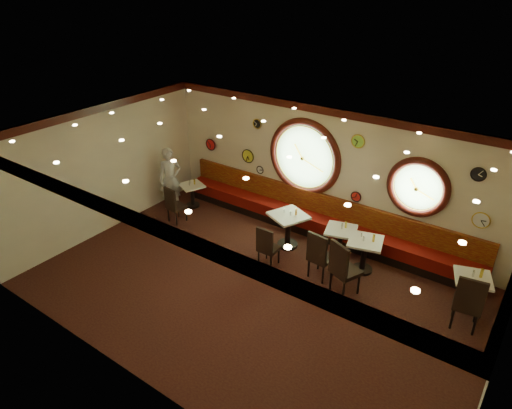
{
  "coord_description": "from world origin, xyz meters",
  "views": [
    {
      "loc": [
        4.46,
        -6.22,
        6.01
      ],
      "look_at": [
        -0.51,
        0.8,
        1.5
      ],
      "focal_mm": 32.0,
      "sensor_mm": 36.0,
      "label": 1
    }
  ],
  "objects_px": {
    "condiment_d_salt": "(362,235)",
    "table_b": "(288,226)",
    "chair_d": "(342,265)",
    "condiment_d_pepper": "(364,239)",
    "table_a": "(192,193)",
    "chair_e": "(469,300)",
    "condiment_a_bottle": "(194,182)",
    "condiment_e_pepper": "(473,274)",
    "condiment_c_bottle": "(346,225)",
    "condiment_b_bottle": "(296,212)",
    "condiment_a_pepper": "(189,184)",
    "waiter": "(171,179)",
    "chair_a": "(173,203)",
    "condiment_b_pepper": "(290,213)",
    "table_c": "(340,239)",
    "chair_b": "(267,244)",
    "condiment_a_salt": "(190,182)",
    "condiment_e_bottle": "(482,273)",
    "chair_c": "(319,253)",
    "condiment_e_salt": "(474,272)",
    "table_d": "(364,252)",
    "condiment_d_bottle": "(374,238)",
    "condiment_b_salt": "(284,211)",
    "condiment_c_salt": "(342,225)"
  },
  "relations": [
    {
      "from": "table_b",
      "to": "chair_b",
      "type": "relative_size",
      "value": 1.67
    },
    {
      "from": "condiment_a_bottle",
      "to": "condiment_e_salt",
      "type": "relative_size",
      "value": 1.57
    },
    {
      "from": "condiment_c_bottle",
      "to": "waiter",
      "type": "bearing_deg",
      "value": -173.67
    },
    {
      "from": "condiment_d_salt",
      "to": "table_b",
      "type": "bearing_deg",
      "value": -173.96
    },
    {
      "from": "table_c",
      "to": "condiment_a_pepper",
      "type": "xyz_separation_m",
      "value": [
        -4.51,
        -0.14,
        0.24
      ]
    },
    {
      "from": "table_a",
      "to": "condiment_e_salt",
      "type": "relative_size",
      "value": 8.76
    },
    {
      "from": "chair_a",
      "to": "condiment_a_pepper",
      "type": "relative_size",
      "value": 6.9
    },
    {
      "from": "condiment_a_pepper",
      "to": "condiment_e_salt",
      "type": "bearing_deg",
      "value": 0.53
    },
    {
      "from": "chair_c",
      "to": "condiment_d_salt",
      "type": "bearing_deg",
      "value": 65.62
    },
    {
      "from": "condiment_a_bottle",
      "to": "condiment_e_pepper",
      "type": "distance_m",
      "value": 7.28
    },
    {
      "from": "table_a",
      "to": "table_c",
      "type": "distance_m",
      "value": 4.48
    },
    {
      "from": "condiment_d_salt",
      "to": "waiter",
      "type": "distance_m",
      "value": 5.46
    },
    {
      "from": "condiment_b_pepper",
      "to": "condiment_d_bottle",
      "type": "xyz_separation_m",
      "value": [
        1.99,
        0.15,
        -0.04
      ]
    },
    {
      "from": "chair_d",
      "to": "condiment_b_bottle",
      "type": "height_order",
      "value": "chair_d"
    },
    {
      "from": "chair_e",
      "to": "table_c",
      "type": "bearing_deg",
      "value": 155.84
    },
    {
      "from": "chair_b",
      "to": "waiter",
      "type": "distance_m",
      "value": 3.86
    },
    {
      "from": "condiment_a_salt",
      "to": "condiment_e_bottle",
      "type": "height_order",
      "value": "condiment_e_bottle"
    },
    {
      "from": "chair_a",
      "to": "condiment_b_pepper",
      "type": "distance_m",
      "value": 3.19
    },
    {
      "from": "table_a",
      "to": "condiment_d_salt",
      "type": "distance_m",
      "value": 5.03
    },
    {
      "from": "chair_c",
      "to": "condiment_d_salt",
      "type": "xyz_separation_m",
      "value": [
        0.54,
        0.91,
        0.18
      ]
    },
    {
      "from": "table_a",
      "to": "chair_e",
      "type": "xyz_separation_m",
      "value": [
        7.42,
        -0.76,
        0.26
      ]
    },
    {
      "from": "table_c",
      "to": "condiment_c_bottle",
      "type": "xyz_separation_m",
      "value": [
        0.05,
        0.12,
        0.35
      ]
    },
    {
      "from": "condiment_d_salt",
      "to": "condiment_a_pepper",
      "type": "relative_size",
      "value": 0.96
    },
    {
      "from": "table_d",
      "to": "chair_a",
      "type": "bearing_deg",
      "value": -170.38
    },
    {
      "from": "chair_d",
      "to": "condiment_d_pepper",
      "type": "distance_m",
      "value": 0.97
    },
    {
      "from": "table_c",
      "to": "condiment_b_pepper",
      "type": "xyz_separation_m",
      "value": [
        -1.17,
        -0.3,
        0.44
      ]
    },
    {
      "from": "chair_a",
      "to": "table_d",
      "type": "bearing_deg",
      "value": 16.4
    },
    {
      "from": "table_b",
      "to": "waiter",
      "type": "relative_size",
      "value": 0.59
    },
    {
      "from": "condiment_a_pepper",
      "to": "condiment_a_bottle",
      "type": "distance_m",
      "value": 0.15
    },
    {
      "from": "condiment_e_bottle",
      "to": "waiter",
      "type": "bearing_deg",
      "value": -177.55
    },
    {
      "from": "condiment_b_salt",
      "to": "condiment_b_pepper",
      "type": "relative_size",
      "value": 0.94
    },
    {
      "from": "table_d",
      "to": "condiment_e_pepper",
      "type": "distance_m",
      "value": 2.19
    },
    {
      "from": "table_b",
      "to": "condiment_a_bottle",
      "type": "distance_m",
      "value": 3.24
    },
    {
      "from": "table_c",
      "to": "waiter",
      "type": "relative_size",
      "value": 0.48
    },
    {
      "from": "table_a",
      "to": "table_d",
      "type": "xyz_separation_m",
      "value": [
        5.15,
        -0.12,
        0.08
      ]
    },
    {
      "from": "condiment_c_salt",
      "to": "waiter",
      "type": "distance_m",
      "value": 4.92
    },
    {
      "from": "table_b",
      "to": "condiment_c_salt",
      "type": "distance_m",
      "value": 1.28
    },
    {
      "from": "table_a",
      "to": "table_b",
      "type": "bearing_deg",
      "value": -3.7
    },
    {
      "from": "table_b",
      "to": "condiment_e_salt",
      "type": "distance_m",
      "value": 4.06
    },
    {
      "from": "condiment_b_pepper",
      "to": "condiment_e_salt",
      "type": "xyz_separation_m",
      "value": [
        4.0,
        0.22,
        -0.13
      ]
    },
    {
      "from": "table_a",
      "to": "condiment_e_bottle",
      "type": "xyz_separation_m",
      "value": [
        7.45,
        -0.01,
        0.41
      ]
    },
    {
      "from": "chair_d",
      "to": "waiter",
      "type": "height_order",
      "value": "waiter"
    },
    {
      "from": "chair_d",
      "to": "condiment_c_bottle",
      "type": "xyz_separation_m",
      "value": [
        -0.57,
        1.33,
        0.11
      ]
    },
    {
      "from": "table_a",
      "to": "condiment_a_pepper",
      "type": "relative_size",
      "value": 8.71
    },
    {
      "from": "condiment_c_salt",
      "to": "condiment_e_salt",
      "type": "bearing_deg",
      "value": -3.36
    },
    {
      "from": "condiment_d_pepper",
      "to": "condiment_b_bottle",
      "type": "height_order",
      "value": "condiment_b_bottle"
    },
    {
      "from": "chair_a",
      "to": "condiment_e_pepper",
      "type": "relative_size",
      "value": 5.66
    },
    {
      "from": "table_c",
      "to": "condiment_d_pepper",
      "type": "height_order",
      "value": "condiment_d_pepper"
    },
    {
      "from": "chair_b",
      "to": "condiment_c_bottle",
      "type": "distance_m",
      "value": 1.87
    },
    {
      "from": "chair_b",
      "to": "chair_c",
      "type": "height_order",
      "value": "chair_c"
    }
  ]
}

